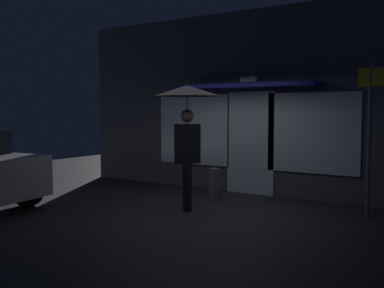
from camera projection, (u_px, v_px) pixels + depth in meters
The scene contains 5 objects.
ground_plane at pixel (194, 212), 8.11m from camera, with size 18.00×18.00×0.00m, color #26262B.
building_facade at pixel (254, 103), 9.90m from camera, with size 8.99×1.00×3.92m.
person_with_umbrella at pixel (187, 111), 8.17m from camera, with size 1.21×1.21×2.24m.
street_sign_post at pixel (370, 131), 7.55m from camera, with size 0.40×0.07×2.59m.
sidewalk_bollard at pixel (214, 184), 9.28m from camera, with size 0.22×0.22×0.63m, color slate.
Camera 1 is at (4.43, -6.66, 1.80)m, focal length 42.99 mm.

